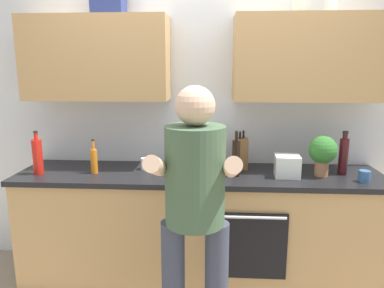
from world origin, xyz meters
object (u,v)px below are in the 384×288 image
at_px(bottle_hotsauce, 38,156).
at_px(knife_block, 241,153).
at_px(cup_tea, 364,176).
at_px(mixing_bowl, 197,168).
at_px(grocery_bag_produce, 287,166).
at_px(person_standing, 195,203).
at_px(bottle_syrup, 191,154).
at_px(bottle_soy, 236,157).
at_px(cup_coffee, 146,164).
at_px(bottle_wine, 343,155).
at_px(bottle_juice, 94,160).
at_px(potted_herb, 323,152).

xyz_separation_m(bottle_hotsauce, knife_block, (1.57, 0.27, -0.02)).
xyz_separation_m(bottle_hotsauce, cup_tea, (2.43, -0.05, -0.10)).
relative_size(mixing_bowl, grocery_bag_produce, 1.60).
bearing_deg(person_standing, bottle_syrup, 95.26).
bearing_deg(bottle_soy, mixing_bowl, 173.70).
height_order(cup_coffee, mixing_bowl, cup_coffee).
xyz_separation_m(bottle_wine, cup_tea, (0.09, -0.21, -0.11)).
relative_size(bottle_juice, bottle_hotsauce, 0.79).
height_order(bottle_soy, bottle_juice, bottle_soy).
bearing_deg(bottle_wine, bottle_hotsauce, -176.05).
distance_m(mixing_bowl, potted_herb, 0.96).
bearing_deg(bottle_wine, grocery_bag_produce, -166.25).
relative_size(bottle_juice, mixing_bowl, 0.92).
relative_size(bottle_soy, bottle_juice, 1.30).
xyz_separation_m(bottle_hotsauce, grocery_bag_produce, (1.90, 0.05, -0.06)).
distance_m(cup_tea, mixing_bowl, 1.22).
bearing_deg(potted_herb, mixing_bowl, -179.07).
xyz_separation_m(cup_coffee, knife_block, (0.77, 0.09, 0.08)).
bearing_deg(potted_herb, cup_coffee, 176.15).
bearing_deg(knife_block, potted_herb, -16.74).
relative_size(bottle_soy, cup_coffee, 3.73).
bearing_deg(bottle_syrup, bottle_hotsauce, -165.58).
bearing_deg(grocery_bag_produce, bottle_wine, 13.75).
bearing_deg(potted_herb, cup_tea, -26.91).
distance_m(bottle_soy, cup_coffee, 0.74).
height_order(mixing_bowl, grocery_bag_produce, grocery_bag_produce).
relative_size(bottle_juice, cup_tea, 3.21).
bearing_deg(person_standing, bottle_wine, 36.92).
distance_m(person_standing, knife_block, 0.99).
xyz_separation_m(bottle_wine, bottle_juice, (-1.92, -0.11, -0.04)).
xyz_separation_m(bottle_syrup, cup_tea, (1.27, -0.34, -0.06)).
relative_size(bottle_wine, cup_tea, 3.99).
height_order(bottle_juice, grocery_bag_produce, bottle_juice).
bearing_deg(bottle_hotsauce, potted_herb, 2.36).
distance_m(cup_coffee, mixing_bowl, 0.43).
relative_size(bottle_wine, mixing_bowl, 1.14).
distance_m(cup_tea, cup_coffee, 1.65).
bearing_deg(bottle_juice, cup_tea, -2.74).
bearing_deg(cup_coffee, potted_herb, -3.85).
distance_m(bottle_soy, grocery_bag_produce, 0.39).
relative_size(bottle_hotsauce, cup_tea, 4.04).
bearing_deg(bottle_hotsauce, bottle_syrup, 14.42).
height_order(bottle_soy, potted_herb, bottle_soy).
height_order(mixing_bowl, potted_herb, potted_herb).
xyz_separation_m(bottle_wine, cup_coffee, (-1.54, 0.02, -0.10)).
bearing_deg(cup_coffee, bottle_wine, -0.71).
xyz_separation_m(bottle_soy, grocery_bag_produce, (0.38, 0.01, -0.06)).
bearing_deg(bottle_wine, cup_coffee, 179.29).
bearing_deg(potted_herb, bottle_soy, -175.76).
bearing_deg(bottle_juice, potted_herb, 1.28).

